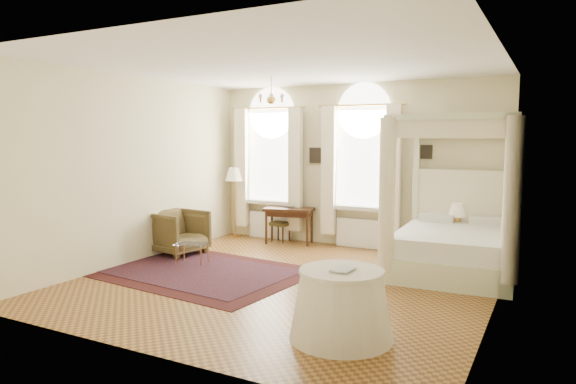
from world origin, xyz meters
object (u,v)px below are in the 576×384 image
object	(u,v)px
nightstand	(456,244)
coffee_table	(192,245)
side_table	(341,305)
writing_desk	(289,213)
floor_lamp	(234,178)
canopy_bed	(455,238)
stool	(280,225)
armchair	(178,232)

from	to	relation	value
nightstand	coffee_table	size ratio (longest dim) A/B	0.96
nightstand	side_table	distance (m)	4.41
nightstand	coffee_table	xyz separation A→B (m)	(-4.06, -2.45, 0.04)
writing_desk	nightstand	bearing A→B (deg)	1.13
nightstand	floor_lamp	world-z (taller)	floor_lamp
canopy_bed	stool	xyz separation A→B (m)	(-3.76, 0.96, -0.23)
armchair	side_table	world-z (taller)	armchair
writing_desk	floor_lamp	distance (m)	1.57
side_table	stool	bearing A→B (deg)	125.68
nightstand	floor_lamp	xyz separation A→B (m)	(-4.79, 0.00, 1.04)
stool	coffee_table	bearing A→B (deg)	-100.05
canopy_bed	side_table	world-z (taller)	canopy_bed
stool	floor_lamp	distance (m)	1.52
floor_lamp	side_table	xyz separation A→B (m)	(4.31, -4.38, -0.95)
armchair	writing_desk	bearing A→B (deg)	-29.28
nightstand	writing_desk	distance (m)	3.40
nightstand	stool	bearing A→B (deg)	180.00
stool	side_table	xyz separation A→B (m)	(3.15, -4.38, 0.03)
nightstand	writing_desk	bearing A→B (deg)	-178.87
nightstand	armchair	world-z (taller)	armchair
canopy_bed	coffee_table	size ratio (longest dim) A/B	4.17
nightstand	canopy_bed	bearing A→B (deg)	-82.41
writing_desk	side_table	xyz separation A→B (m)	(2.91, -4.32, -0.26)
stool	canopy_bed	bearing A→B (deg)	-14.33
writing_desk	stool	xyz separation A→B (m)	(-0.24, 0.07, -0.29)
canopy_bed	floor_lamp	distance (m)	5.07
canopy_bed	stool	world-z (taller)	canopy_bed
coffee_table	armchair	bearing A→B (deg)	144.80
stool	armchair	distance (m)	2.26
nightstand	writing_desk	size ratio (longest dim) A/B	0.54
canopy_bed	nightstand	world-z (taller)	canopy_bed
armchair	floor_lamp	distance (m)	2.14
floor_lamp	coffee_table	bearing A→B (deg)	-73.38
canopy_bed	writing_desk	size ratio (longest dim) A/B	2.34
nightstand	writing_desk	world-z (taller)	writing_desk
writing_desk	coffee_table	distance (m)	2.50
nightstand	stool	distance (m)	3.63
coffee_table	floor_lamp	size ratio (longest dim) A/B	0.39
stool	side_table	world-z (taller)	side_table
canopy_bed	armchair	world-z (taller)	canopy_bed
armchair	floor_lamp	world-z (taller)	floor_lamp
canopy_bed	armchair	size ratio (longest dim) A/B	2.76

